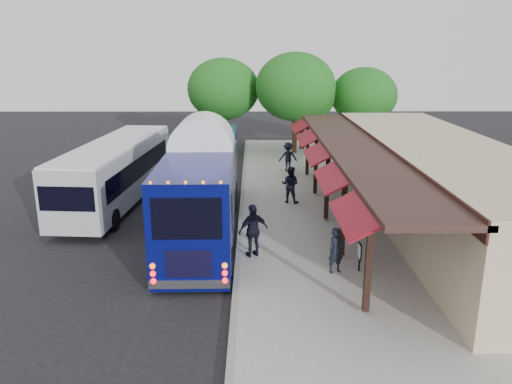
% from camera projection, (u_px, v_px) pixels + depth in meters
% --- Properties ---
extents(ground, '(90.00, 90.00, 0.00)m').
position_uv_depth(ground, '(237.00, 260.00, 18.03)').
color(ground, black).
rests_on(ground, ground).
extents(sidewalk, '(10.00, 40.00, 0.15)m').
position_uv_depth(sidewalk, '(353.00, 221.00, 21.88)').
color(sidewalk, '#9E9B93').
rests_on(sidewalk, ground).
extents(curb, '(0.20, 40.00, 0.16)m').
position_uv_depth(curb, '(241.00, 222.00, 21.86)').
color(curb, gray).
rests_on(curb, ground).
extents(station_shelter, '(8.15, 20.00, 3.60)m').
position_uv_depth(station_shelter, '(434.00, 182.00, 21.41)').
color(station_shelter, tan).
rests_on(station_shelter, ground).
extents(coach_bus, '(2.72, 12.10, 3.85)m').
position_uv_depth(coach_bus, '(204.00, 182.00, 20.56)').
color(coach_bus, '#070C5A').
rests_on(coach_bus, ground).
extents(city_bus, '(3.30, 11.43, 3.03)m').
position_uv_depth(city_bus, '(117.00, 170.00, 24.44)').
color(city_bus, '#96989E').
rests_on(city_bus, ground).
extents(ped_a, '(0.67, 0.56, 1.56)m').
position_uv_depth(ped_a, '(336.00, 250.00, 16.53)').
color(ped_a, black).
rests_on(ped_a, sidewalk).
extents(ped_b, '(1.05, 0.93, 1.80)m').
position_uv_depth(ped_b, '(290.00, 184.00, 24.13)').
color(ped_b, black).
rests_on(ped_b, sidewalk).
extents(ped_c, '(1.23, 0.94, 1.95)m').
position_uv_depth(ped_c, '(253.00, 230.00, 17.80)').
color(ped_c, black).
rests_on(ped_c, sidewalk).
extents(ped_d, '(1.22, 0.80, 1.76)m').
position_uv_depth(ped_d, '(288.00, 157.00, 30.44)').
color(ped_d, black).
rests_on(ped_d, sidewalk).
extents(sign_board, '(0.06, 0.45, 0.98)m').
position_uv_depth(sign_board, '(360.00, 253.00, 16.63)').
color(sign_board, black).
rests_on(sign_board, sidewalk).
extents(tree_left, '(5.64, 5.64, 7.22)m').
position_uv_depth(tree_left, '(295.00, 87.00, 34.91)').
color(tree_left, '#382314').
rests_on(tree_left, ground).
extents(tree_mid, '(4.93, 4.93, 6.31)m').
position_uv_depth(tree_mid, '(303.00, 94.00, 36.46)').
color(tree_mid, '#382314').
rests_on(tree_mid, ground).
extents(tree_right, '(4.79, 4.79, 6.14)m').
position_uv_depth(tree_right, '(364.00, 96.00, 36.35)').
color(tree_right, '#382314').
rests_on(tree_right, ground).
extents(tree_far, '(5.30, 5.30, 6.79)m').
position_uv_depth(tree_far, '(223.00, 89.00, 36.59)').
color(tree_far, '#382314').
rests_on(tree_far, ground).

